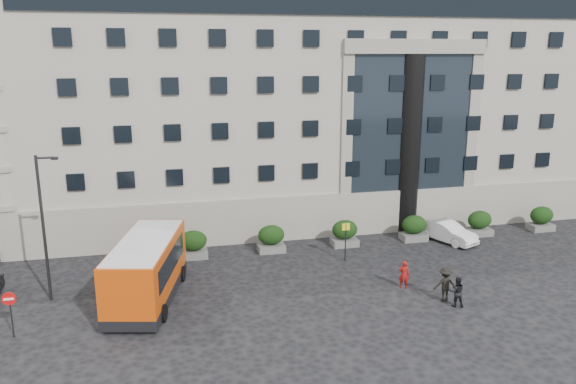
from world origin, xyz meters
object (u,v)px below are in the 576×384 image
object	(u,v)px
no_entry_sign	(10,305)
pedestrian_c	(445,284)
hedge_b	(271,238)
minibus	(146,268)
parked_car_d	(45,221)
bus_stop_sign	(346,235)
hedge_d	(414,228)
hedge_f	(541,218)
white_taxi	(447,232)
hedge_a	(193,244)
pedestrian_b	(457,292)
hedge_c	(345,233)
red_truck	(76,220)
hedge_e	(479,223)
street_lamp	(44,223)
pedestrian_a	(404,274)

from	to	relation	value
no_entry_sign	pedestrian_c	bearing A→B (deg)	-2.28
hedge_b	minibus	xyz separation A→B (m)	(-8.04, -5.94, 0.92)
hedge_b	parked_car_d	size ratio (longest dim) A/B	0.32
pedestrian_c	bus_stop_sign	bearing A→B (deg)	-58.22
hedge_d	minibus	bearing A→B (deg)	-162.14
no_entry_sign	pedestrian_c	world-z (taller)	no_entry_sign
hedge_f	minibus	xyz separation A→B (m)	(-28.84, -5.94, 0.92)
minibus	white_taxi	size ratio (longest dim) A/B	1.95
no_entry_sign	parked_car_d	bearing A→B (deg)	95.07
hedge_f	bus_stop_sign	xyz separation A→B (m)	(-16.50, -2.80, 0.80)
hedge_a	hedge_b	xyz separation A→B (m)	(5.20, 0.00, 0.00)
hedge_b	hedge_d	size ratio (longest dim) A/B	1.00
no_entry_sign	pedestrian_c	size ratio (longest dim) A/B	1.21
white_taxi	pedestrian_b	world-z (taller)	pedestrian_b
hedge_a	hedge_b	size ratio (longest dim) A/B	1.00
bus_stop_sign	pedestrian_b	xyz separation A→B (m)	(3.58, -7.69, -0.90)
hedge_c	minibus	size ratio (longest dim) A/B	0.22
hedge_d	parked_car_d	xyz separation A→B (m)	(-26.11, 8.20, -0.14)
hedge_c	pedestrian_c	world-z (taller)	pedestrian_c
hedge_f	red_truck	bearing A→B (deg)	169.63
hedge_d	hedge_f	xyz separation A→B (m)	(10.40, 0.00, 0.00)
bus_stop_sign	parked_car_d	bearing A→B (deg)	151.20
hedge_b	hedge_e	xyz separation A→B (m)	(15.60, 0.00, 0.00)
hedge_d	white_taxi	size ratio (longest dim) A/B	0.42
hedge_f	pedestrian_b	xyz separation A→B (m)	(-12.92, -10.49, -0.10)
parked_car_d	pedestrian_c	bearing A→B (deg)	-35.30
hedge_a	street_lamp	bearing A→B (deg)	-148.84
no_entry_sign	pedestrian_a	distance (m)	20.42
white_taxi	pedestrian_b	bearing A→B (deg)	-140.15
hedge_c	hedge_e	distance (m)	10.40
hedge_f	no_entry_sign	world-z (taller)	no_entry_sign
hedge_c	street_lamp	xyz separation A→B (m)	(-18.34, -4.80, 3.44)
bus_stop_sign	minibus	world-z (taller)	minibus
bus_stop_sign	pedestrian_b	bearing A→B (deg)	-65.02
street_lamp	no_entry_sign	xyz separation A→B (m)	(-1.06, -4.04, -2.72)
minibus	parked_car_d	world-z (taller)	minibus
hedge_d	hedge_e	world-z (taller)	same
no_entry_sign	white_taxi	bearing A→B (deg)	16.70
parked_car_d	pedestrian_a	bearing A→B (deg)	-33.69
bus_stop_sign	red_truck	world-z (taller)	bus_stop_sign
hedge_b	pedestrian_a	size ratio (longest dim) A/B	1.12
red_truck	hedge_e	bearing A→B (deg)	-14.79
hedge_b	hedge_d	world-z (taller)	same
bus_stop_sign	pedestrian_c	distance (m)	7.70
white_taxi	pedestrian_b	size ratio (longest dim) A/B	2.63
hedge_f	street_lamp	size ratio (longest dim) A/B	0.23
hedge_b	no_entry_sign	size ratio (longest dim) A/B	0.79
street_lamp	minibus	size ratio (longest dim) A/B	0.94
minibus	pedestrian_a	xyz separation A→B (m)	(14.20, -1.70, -1.03)
hedge_e	street_lamp	distance (m)	29.34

